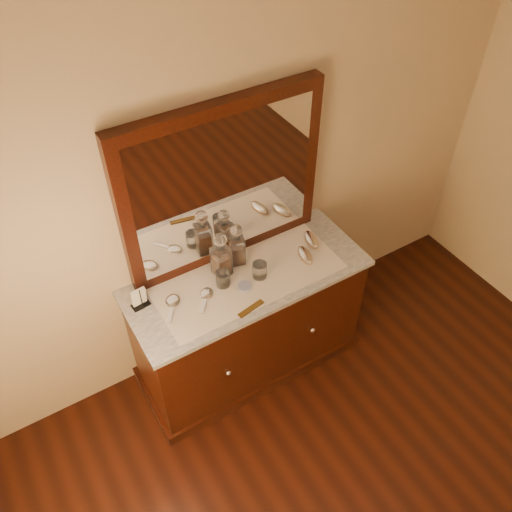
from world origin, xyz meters
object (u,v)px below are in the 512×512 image
comb (251,309)px  decanter_right (237,248)px  pin_dish (245,286)px  mirror_frame (223,185)px  hand_mirror_inner (206,296)px  decanter_left (221,259)px  brush_far (312,240)px  napkin_rack (139,298)px  brush_near (305,256)px  hand_mirror_outer (172,303)px  dresser_cabinet (248,323)px

comb → decanter_right: 0.39m
pin_dish → mirror_frame: bearing=79.6°
comb → decanter_right: (0.12, 0.36, 0.11)m
decanter_right → hand_mirror_inner: (-0.29, -0.15, -0.10)m
decanter_left → brush_far: size_ratio=1.84×
napkin_rack → hand_mirror_inner: (0.34, -0.13, -0.05)m
brush_far → decanter_right: bearing=168.7°
napkin_rack → brush_near: (0.99, -0.17, -0.04)m
pin_dish → hand_mirror_outer: (-0.41, 0.10, 0.00)m
comb → decanter_left: bearing=80.9°
mirror_frame → decanter_right: bearing=-85.3°
dresser_cabinet → hand_mirror_inner: 0.53m
mirror_frame → brush_far: (0.48, -0.21, -0.47)m
comb → brush_near: 0.51m
dresser_cabinet → mirror_frame: bearing=90.0°
dresser_cabinet → pin_dish: bearing=-129.5°
hand_mirror_inner → mirror_frame: bearing=43.5°
brush_far → hand_mirror_inner: bearing=-175.8°
mirror_frame → decanter_left: bearing=-127.0°
dresser_cabinet → brush_near: brush_near is taller
napkin_rack → decanter_left: (0.50, -0.02, 0.06)m
brush_near → hand_mirror_inner: (-0.65, 0.04, -0.01)m
mirror_frame → decanter_right: 0.40m
decanter_right → dresser_cabinet: bearing=-94.1°
dresser_cabinet → brush_far: bearing=4.3°
pin_dish → decanter_right: size_ratio=0.28×
pin_dish → brush_near: brush_near is taller
dresser_cabinet → brush_far: size_ratio=8.41×
pin_dish → hand_mirror_outer: hand_mirror_outer is taller
decanter_left → decanter_right: bearing=17.3°
dresser_cabinet → comb: (-0.11, -0.23, 0.45)m
decanter_right → brush_near: size_ratio=1.75×
decanter_left → hand_mirror_outer: decanter_left is taller
pin_dish → comb: pin_dish is taller
mirror_frame → napkin_rack: (-0.62, -0.13, -0.44)m
dresser_cabinet → napkin_rack: 0.80m
brush_far → hand_mirror_outer: brush_far is taller
hand_mirror_inner → hand_mirror_outer: bearing=166.0°
pin_dish → hand_mirror_inner: size_ratio=0.46×
dresser_cabinet → pin_dish: (-0.06, -0.07, 0.45)m
dresser_cabinet → comb: 0.51m
mirror_frame → hand_mirror_outer: 0.71m
brush_far → hand_mirror_inner: (-0.76, -0.06, -0.01)m
pin_dish → hand_mirror_inner: 0.23m
napkin_rack → decanter_left: bearing=-2.6°
dresser_cabinet → brush_far: brush_far is taller
comb → decanter_left: (-0.01, 0.32, 0.11)m
hand_mirror_inner → decanter_right: bearing=27.7°
pin_dish → hand_mirror_outer: 0.42m
pin_dish → brush_far: (0.54, 0.11, 0.01)m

